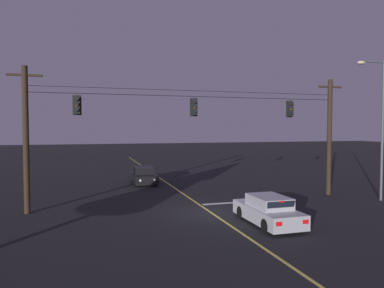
% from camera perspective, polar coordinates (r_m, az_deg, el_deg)
% --- Properties ---
extents(ground_plane, '(180.00, 180.00, 0.00)m').
position_cam_1_polar(ground_plane, '(20.12, 2.92, -10.80)').
color(ground_plane, black).
extents(lane_centre_stripe, '(0.14, 60.00, 0.01)m').
position_cam_1_polar(lane_centre_stripe, '(28.15, -2.92, -6.94)').
color(lane_centre_stripe, '#D1C64C').
rests_on(lane_centre_stripe, ground).
extents(stop_bar_paint, '(3.40, 0.36, 0.01)m').
position_cam_1_polar(stop_bar_paint, '(22.54, 5.88, -9.34)').
color(stop_bar_paint, silver).
rests_on(stop_bar_paint, ground).
extents(signal_span_assembly, '(21.11, 0.32, 7.99)m').
position_cam_1_polar(signal_span_assembly, '(21.98, 0.74, 1.27)').
color(signal_span_assembly, '#2D2116').
rests_on(signal_span_assembly, ground).
extents(traffic_light_leftmost, '(0.48, 0.41, 1.22)m').
position_cam_1_polar(traffic_light_leftmost, '(21.01, -17.90, 5.94)').
color(traffic_light_leftmost, black).
extents(traffic_light_left_inner, '(0.48, 0.41, 1.22)m').
position_cam_1_polar(traffic_light_left_inner, '(21.96, 0.40, 5.91)').
color(traffic_light_left_inner, black).
extents(traffic_light_centre, '(0.48, 0.41, 1.22)m').
position_cam_1_polar(traffic_light_centre, '(24.75, 15.47, 5.44)').
color(traffic_light_centre, black).
extents(car_waiting_near_lane, '(1.80, 4.33, 1.39)m').
position_cam_1_polar(car_waiting_near_lane, '(17.90, 12.05, -10.40)').
color(car_waiting_near_lane, '#A5A5AD').
rests_on(car_waiting_near_lane, ground).
extents(car_oncoming_lead, '(1.80, 4.42, 1.39)m').
position_cam_1_polar(car_oncoming_lead, '(30.33, -7.78, -5.05)').
color(car_oncoming_lead, black).
rests_on(car_oncoming_lead, ground).
extents(street_lamp_corner, '(2.11, 0.30, 8.91)m').
position_cam_1_polar(street_lamp_corner, '(25.57, 27.72, 3.69)').
color(street_lamp_corner, '#4C4F54').
rests_on(street_lamp_corner, ground).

